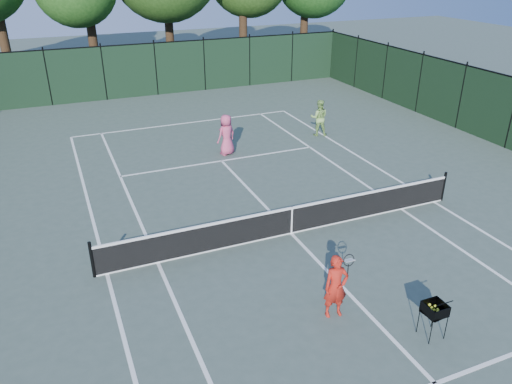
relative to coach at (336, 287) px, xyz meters
name	(u,v)px	position (x,y,z in m)	size (l,w,h in m)	color
ground	(291,233)	(0.76, 3.78, -0.80)	(90.00, 90.00, 0.00)	#435248
sideline_doubles_left	(107,274)	(-4.72, 3.78, -0.80)	(0.10, 23.77, 0.01)	white
sideline_doubles_right	(434,202)	(6.25, 3.78, -0.80)	(0.10, 23.77, 0.01)	white
sideline_singles_left	(158,263)	(-3.35, 3.78, -0.80)	(0.10, 23.77, 0.01)	white
sideline_singles_right	(401,209)	(4.88, 3.78, -0.80)	(0.10, 23.77, 0.01)	white
baseline_far	(186,123)	(0.76, 15.66, -0.80)	(10.97, 0.10, 0.01)	white
service_line_near	(435,384)	(0.76, -2.62, -0.80)	(8.23, 0.10, 0.01)	white
service_line_far	(222,161)	(0.76, 10.18, -0.80)	(8.23, 0.10, 0.01)	white
center_service_line	(291,233)	(0.76, 3.78, -0.80)	(0.10, 12.80, 0.01)	white
tennis_net	(292,220)	(0.76, 3.78, -0.32)	(11.69, 0.09, 1.06)	black
fence_far	(156,70)	(0.76, 21.78, 0.70)	(24.00, 0.05, 3.00)	black
coach	(336,287)	(0.00, 0.00, 0.00)	(0.96, 0.57, 1.60)	red
player_pink	(226,135)	(1.23, 10.83, 0.06)	(0.98, 0.80, 1.72)	#CD4871
player_green	(319,118)	(6.02, 11.47, 0.04)	(1.02, 0.93, 1.69)	#89B85C
ball_hopper	(435,309)	(1.61, -1.47, -0.07)	(0.51, 0.51, 0.87)	black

